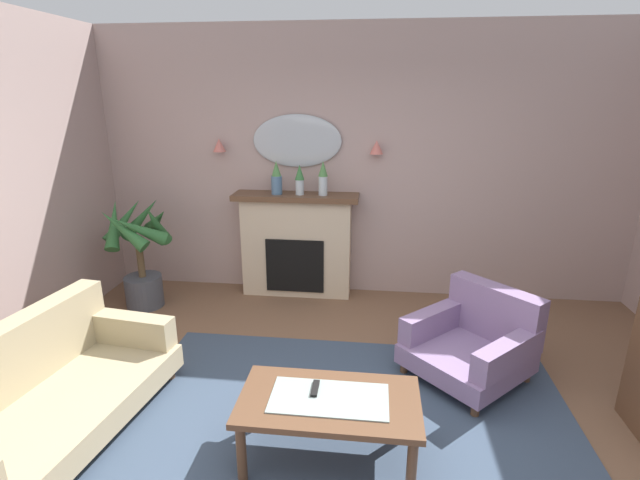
{
  "coord_description": "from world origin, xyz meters",
  "views": [
    {
      "loc": [
        0.13,
        -2.44,
        2.21
      ],
      "look_at": [
        -0.32,
        1.44,
        0.98
      ],
      "focal_mm": 26.3,
      "sensor_mm": 36.0,
      "label": 1
    }
  ],
  "objects_px": {
    "mantel_vase_left": "(277,179)",
    "armchair_near_fireplace": "(474,340)",
    "wall_sconce_right": "(377,147)",
    "potted_plant_tall_palm": "(140,251)",
    "tv_remote": "(315,389)",
    "wall_mirror": "(297,141)",
    "wall_sconce_left": "(219,145)",
    "mantel_vase_right": "(323,178)",
    "floral_couch": "(42,393)",
    "coffee_table": "(329,406)",
    "fireplace": "(297,246)",
    "mantel_vase_centre": "(300,179)"
  },
  "relations": [
    {
      "from": "mantel_vase_left",
      "to": "wall_mirror",
      "type": "relative_size",
      "value": 0.37
    },
    {
      "from": "mantel_vase_left",
      "to": "armchair_near_fireplace",
      "type": "height_order",
      "value": "mantel_vase_left"
    },
    {
      "from": "fireplace",
      "to": "potted_plant_tall_palm",
      "type": "height_order",
      "value": "potted_plant_tall_palm"
    },
    {
      "from": "potted_plant_tall_palm",
      "to": "wall_sconce_right",
      "type": "bearing_deg",
      "value": 14.31
    },
    {
      "from": "fireplace",
      "to": "armchair_near_fireplace",
      "type": "bearing_deg",
      "value": -40.41
    },
    {
      "from": "mantel_vase_right",
      "to": "coffee_table",
      "type": "distance_m",
      "value": 2.67
    },
    {
      "from": "mantel_vase_centre",
      "to": "mantel_vase_right",
      "type": "bearing_deg",
      "value": 0.0
    },
    {
      "from": "wall_mirror",
      "to": "mantel_vase_left",
      "type": "bearing_deg",
      "value": -139.64
    },
    {
      "from": "fireplace",
      "to": "armchair_near_fireplace",
      "type": "distance_m",
      "value": 2.23
    },
    {
      "from": "armchair_near_fireplace",
      "to": "wall_sconce_left",
      "type": "bearing_deg",
      "value": 148.95
    },
    {
      "from": "mantel_vase_left",
      "to": "armchair_near_fireplace",
      "type": "relative_size",
      "value": 0.31
    },
    {
      "from": "fireplace",
      "to": "tv_remote",
      "type": "bearing_deg",
      "value": -77.91
    },
    {
      "from": "tv_remote",
      "to": "floral_couch",
      "type": "xyz_separation_m",
      "value": [
        -1.81,
        -0.07,
        -0.13
      ]
    },
    {
      "from": "wall_mirror",
      "to": "wall_sconce_left",
      "type": "xyz_separation_m",
      "value": [
        -0.85,
        -0.05,
        -0.05
      ]
    },
    {
      "from": "fireplace",
      "to": "mantel_vase_right",
      "type": "distance_m",
      "value": 0.83
    },
    {
      "from": "wall_sconce_right",
      "to": "armchair_near_fireplace",
      "type": "height_order",
      "value": "wall_sconce_right"
    },
    {
      "from": "tv_remote",
      "to": "mantel_vase_right",
      "type": "bearing_deg",
      "value": 95.25
    },
    {
      "from": "potted_plant_tall_palm",
      "to": "floral_couch",
      "type": "bearing_deg",
      "value": -81.69
    },
    {
      "from": "mantel_vase_left",
      "to": "armchair_near_fireplace",
      "type": "distance_m",
      "value": 2.56
    },
    {
      "from": "armchair_near_fireplace",
      "to": "potted_plant_tall_palm",
      "type": "distance_m",
      "value": 3.4
    },
    {
      "from": "wall_sconce_left",
      "to": "tv_remote",
      "type": "height_order",
      "value": "wall_sconce_left"
    },
    {
      "from": "mantel_vase_left",
      "to": "tv_remote",
      "type": "xyz_separation_m",
      "value": [
        0.72,
        -2.4,
        -0.87
      ]
    },
    {
      "from": "wall_sconce_right",
      "to": "mantel_vase_left",
      "type": "bearing_deg",
      "value": -173.48
    },
    {
      "from": "mantel_vase_right",
      "to": "tv_remote",
      "type": "xyz_separation_m",
      "value": [
        0.22,
        -2.4,
        -0.89
      ]
    },
    {
      "from": "fireplace",
      "to": "coffee_table",
      "type": "xyz_separation_m",
      "value": [
        0.62,
        -2.5,
        -0.19
      ]
    },
    {
      "from": "mantel_vase_right",
      "to": "wall_sconce_left",
      "type": "bearing_deg",
      "value": 174.04
    },
    {
      "from": "mantel_vase_right",
      "to": "mantel_vase_left",
      "type": "bearing_deg",
      "value": 180.0
    },
    {
      "from": "wall_sconce_right",
      "to": "tv_remote",
      "type": "distance_m",
      "value": 2.82
    },
    {
      "from": "mantel_vase_right",
      "to": "wall_sconce_left",
      "type": "xyz_separation_m",
      "value": [
        -1.15,
        0.12,
        0.31
      ]
    },
    {
      "from": "wall_mirror",
      "to": "armchair_near_fireplace",
      "type": "xyz_separation_m",
      "value": [
        1.69,
        -1.58,
        -1.4
      ]
    },
    {
      "from": "wall_sconce_right",
      "to": "wall_sconce_left",
      "type": "bearing_deg",
      "value": 180.0
    },
    {
      "from": "wall_sconce_right",
      "to": "armchair_near_fireplace",
      "type": "xyz_separation_m",
      "value": [
        0.84,
        -1.53,
        -1.35
      ]
    },
    {
      "from": "fireplace",
      "to": "armchair_near_fireplace",
      "type": "xyz_separation_m",
      "value": [
        1.69,
        -1.43,
        -0.27
      ]
    },
    {
      "from": "mantel_vase_left",
      "to": "tv_remote",
      "type": "height_order",
      "value": "mantel_vase_left"
    },
    {
      "from": "wall_sconce_right",
      "to": "potted_plant_tall_palm",
      "type": "distance_m",
      "value": 2.71
    },
    {
      "from": "wall_sconce_left",
      "to": "wall_sconce_right",
      "type": "distance_m",
      "value": 1.7
    },
    {
      "from": "wall_sconce_right",
      "to": "floral_couch",
      "type": "bearing_deg",
      "value": -129.43
    },
    {
      "from": "mantel_vase_centre",
      "to": "floral_couch",
      "type": "bearing_deg",
      "value": -118.33
    },
    {
      "from": "wall_sconce_left",
      "to": "floral_couch",
      "type": "height_order",
      "value": "wall_sconce_left"
    },
    {
      "from": "fireplace",
      "to": "coffee_table",
      "type": "distance_m",
      "value": 2.58
    },
    {
      "from": "tv_remote",
      "to": "potted_plant_tall_palm",
      "type": "relative_size",
      "value": 0.14
    },
    {
      "from": "fireplace",
      "to": "mantel_vase_right",
      "type": "height_order",
      "value": "mantel_vase_right"
    },
    {
      "from": "tv_remote",
      "to": "armchair_near_fireplace",
      "type": "distance_m",
      "value": 1.54
    },
    {
      "from": "mantel_vase_left",
      "to": "tv_remote",
      "type": "relative_size",
      "value": 2.23
    },
    {
      "from": "mantel_vase_right",
      "to": "floral_couch",
      "type": "bearing_deg",
      "value": -122.62
    },
    {
      "from": "fireplace",
      "to": "wall_sconce_left",
      "type": "relative_size",
      "value": 9.71
    },
    {
      "from": "mantel_vase_right",
      "to": "floral_couch",
      "type": "distance_m",
      "value": 3.11
    },
    {
      "from": "coffee_table",
      "to": "tv_remote",
      "type": "xyz_separation_m",
      "value": [
        -0.09,
        0.07,
        0.07
      ]
    },
    {
      "from": "fireplace",
      "to": "wall_sconce_left",
      "type": "height_order",
      "value": "wall_sconce_left"
    },
    {
      "from": "wall_sconce_right",
      "to": "coffee_table",
      "type": "distance_m",
      "value": 2.9
    }
  ]
}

